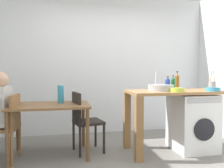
{
  "coord_description": "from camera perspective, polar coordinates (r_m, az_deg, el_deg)",
  "views": [
    {
      "loc": [
        -0.75,
        -2.73,
        1.19
      ],
      "look_at": [
        -0.07,
        0.45,
        1.03
      ],
      "focal_mm": 36.61,
      "sensor_mm": 36.0,
      "label": 1
    }
  ],
  "objects": [
    {
      "name": "scissors",
      "position": [
        3.45,
        16.0,
        -1.64
      ],
      "size": [
        0.15,
        0.06,
        0.01
      ],
      "color": "#B2B2B7",
      "rests_on": "kitchen_counter"
    },
    {
      "name": "wall_back",
      "position": [
        4.54,
        -2.49,
        4.91
      ],
      "size": [
        4.6,
        0.1,
        2.7
      ],
      "primitive_type": "cube",
      "color": "silver",
      "rests_on": "ground_plane"
    },
    {
      "name": "mixing_bowl",
      "position": [
        3.34,
        15.93,
        -1.34
      ],
      "size": [
        0.2,
        0.2,
        0.06
      ],
      "color": "#A8C63D",
      "rests_on": "kitchen_counter"
    },
    {
      "name": "ground_plane",
      "position": [
        3.07,
        3.3,
        -19.94
      ],
      "size": [
        5.46,
        5.46,
        0.0
      ],
      "primitive_type": "plane",
      "color": "slate"
    },
    {
      "name": "dining_table",
      "position": [
        3.38,
        -15.23,
        -6.52
      ],
      "size": [
        1.1,
        0.76,
        0.74
      ],
      "color": "brown",
      "rests_on": "ground_plane"
    },
    {
      "name": "colander",
      "position": [
        3.62,
        23.92,
        -1.16
      ],
      "size": [
        0.2,
        0.2,
        0.06
      ],
      "color": "teal",
      "rests_on": "kitchen_counter"
    },
    {
      "name": "chair_person_seat",
      "position": [
        3.38,
        -24.71,
        -9.04
      ],
      "size": [
        0.44,
        0.44,
        0.9
      ],
      "rotation": [
        0.0,
        0.0,
        1.48
      ],
      "color": "olive",
      "rests_on": "ground_plane"
    },
    {
      "name": "bottle_clear_small",
      "position": [
        3.87,
        15.94,
        0.74
      ],
      "size": [
        0.07,
        0.07,
        0.29
      ],
      "color": "brown",
      "rests_on": "kitchen_counter"
    },
    {
      "name": "chair_opposite",
      "position": [
        3.45,
        -7.13,
        -8.56
      ],
      "size": [
        0.47,
        0.47,
        0.9
      ],
      "rotation": [
        0.0,
        0.0,
        -1.36
      ],
      "color": "black",
      "rests_on": "ground_plane"
    },
    {
      "name": "vase",
      "position": [
        3.45,
        -12.7,
        -2.52
      ],
      "size": [
        0.09,
        0.09,
        0.26
      ],
      "primitive_type": "cylinder",
      "color": "teal",
      "rests_on": "dining_table"
    },
    {
      "name": "bottle_squat_brown",
      "position": [
        3.72,
        15.02,
        0.2
      ],
      "size": [
        0.06,
        0.06,
        0.23
      ],
      "color": "#19592D",
      "rests_on": "kitchen_counter"
    },
    {
      "name": "bottle_tall_green",
      "position": [
        3.63,
        13.74,
        0.06
      ],
      "size": [
        0.08,
        0.08,
        0.21
      ],
      "color": "navy",
      "rests_on": "kitchen_counter"
    },
    {
      "name": "kitchen_counter",
      "position": [
        3.49,
        12.84,
        -4.24
      ],
      "size": [
        1.5,
        0.68,
        0.92
      ],
      "color": "#9E7042",
      "rests_on": "ground_plane"
    },
    {
      "name": "utensil_crock",
      "position": [
        3.94,
        23.76,
        -0.27
      ],
      "size": [
        0.11,
        0.11,
        0.3
      ],
      "color": "gray",
      "rests_on": "kitchen_counter"
    },
    {
      "name": "sink_basin",
      "position": [
        3.45,
        12.11,
        -0.92
      ],
      "size": [
        0.38,
        0.38,
        0.09
      ],
      "primitive_type": "cylinder",
      "color": "#9EA0A5",
      "rests_on": "kitchen_counter"
    },
    {
      "name": "washing_machine",
      "position": [
        3.76,
        19.44,
        -8.93
      ],
      "size": [
        0.6,
        0.61,
        0.86
      ],
      "color": "white",
      "rests_on": "ground_plane"
    },
    {
      "name": "tap",
      "position": [
        3.61,
        10.96,
        0.77
      ],
      "size": [
        0.02,
        0.02,
        0.28
      ],
      "primitive_type": "cylinder",
      "color": "#B2B2B7",
      "rests_on": "kitchen_counter"
    }
  ]
}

